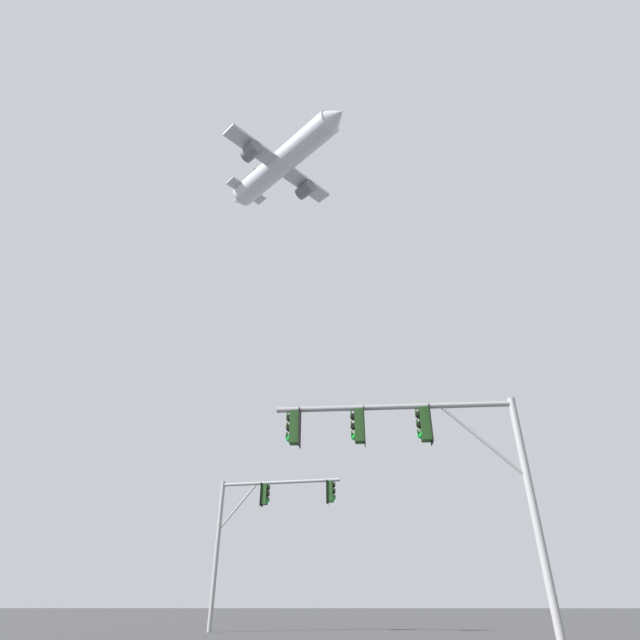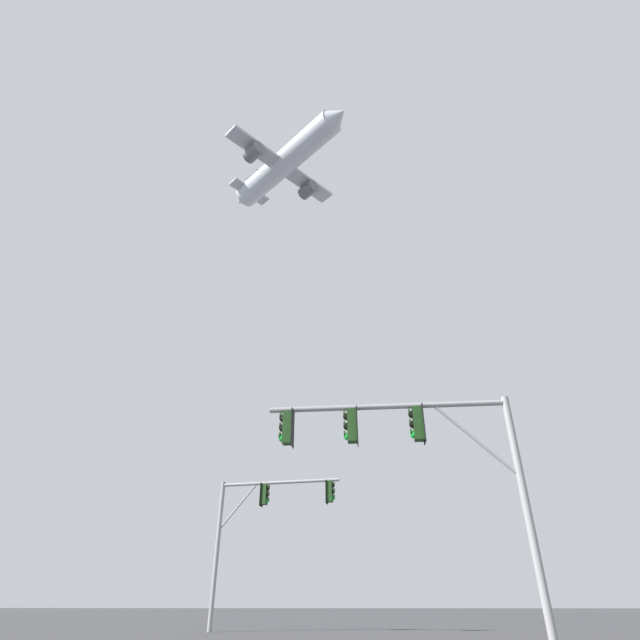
{
  "view_description": "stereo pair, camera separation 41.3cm",
  "coord_description": "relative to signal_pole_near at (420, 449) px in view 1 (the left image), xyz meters",
  "views": [
    {
      "loc": [
        0.38,
        -5.79,
        1.23
      ],
      "look_at": [
        0.07,
        19.15,
        15.64
      ],
      "focal_mm": 27.14,
      "sensor_mm": 36.0,
      "label": 1
    },
    {
      "loc": [
        0.79,
        -5.78,
        1.23
      ],
      "look_at": [
        0.07,
        19.15,
        15.64
      ],
      "focal_mm": 27.14,
      "sensor_mm": 36.0,
      "label": 2
    }
  ],
  "objects": [
    {
      "name": "signal_pole_near",
      "position": [
        0.0,
        0.0,
        0.0
      ],
      "size": [
        6.62,
        0.74,
        6.03
      ],
      "color": "gray",
      "rests_on": "ground"
    },
    {
      "name": "signal_pole_far",
      "position": [
        -5.56,
        11.0,
        -0.05
      ],
      "size": [
        5.77,
        1.35,
        6.18
      ],
      "color": "gray",
      "rests_on": "ground"
    },
    {
      "name": "airplane",
      "position": [
        -7.84,
        30.37,
        44.87
      ],
      "size": [
        16.77,
        16.55,
        5.72
      ],
      "color": "#B7BCC6"
    }
  ]
}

